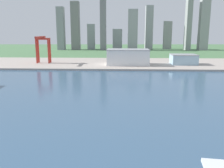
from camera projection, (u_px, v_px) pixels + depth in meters
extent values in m
plane|color=#4B7549|center=(125.00, 93.00, 210.58)|extent=(2400.00, 2400.00, 0.00)
cube|color=#385675|center=(125.00, 117.00, 151.95)|extent=(840.00, 360.00, 0.15)
cube|color=#A89B91|center=(124.00, 63.00, 395.95)|extent=(840.00, 140.00, 2.50)
cube|color=#B72D23|center=(37.00, 52.00, 384.64)|extent=(2.20, 2.20, 36.30)
cube|color=#B72D23|center=(49.00, 52.00, 383.84)|extent=(2.20, 2.20, 36.30)
cube|color=#B72D23|center=(38.00, 51.00, 392.45)|extent=(2.20, 2.20, 36.30)
cube|color=#B72D23|center=(50.00, 51.00, 391.65)|extent=(2.20, 2.20, 36.30)
cube|color=#B72D23|center=(43.00, 39.00, 384.06)|extent=(21.31, 10.00, 2.80)
cube|color=#B72D23|center=(40.00, 37.00, 372.82)|extent=(2.60, 43.60, 2.60)
cube|color=white|center=(128.00, 57.00, 369.72)|extent=(61.40, 38.49, 21.77)
cube|color=gray|center=(128.00, 50.00, 367.32)|extent=(62.63, 39.26, 1.20)
cube|color=#99BCD1|center=(184.00, 60.00, 373.87)|extent=(37.36, 29.71, 13.87)
cube|color=gray|center=(184.00, 55.00, 372.30)|extent=(38.11, 30.30, 1.20)
cube|color=gray|center=(61.00, 29.00, 694.38)|extent=(19.69, 21.84, 118.20)
cube|color=slate|center=(75.00, 26.00, 699.03)|extent=(22.80, 23.64, 133.18)
cube|color=#93989E|center=(91.00, 37.00, 719.71)|extent=(20.52, 19.88, 72.37)
cube|color=slate|center=(103.00, 21.00, 680.97)|extent=(16.09, 20.42, 159.19)
cube|color=gray|center=(117.00, 39.00, 713.94)|extent=(26.93, 26.79, 58.28)
cube|color=#93949C|center=(133.00, 30.00, 686.60)|extent=(26.77, 15.75, 111.48)
cube|color=#92959A|center=(149.00, 28.00, 722.31)|extent=(21.36, 27.38, 124.50)
cube|color=gray|center=(167.00, 35.00, 725.09)|extent=(23.17, 14.85, 80.63)
cube|color=gray|center=(188.00, 24.00, 683.86)|extent=(14.16, 27.42, 145.53)
cube|color=#929596|center=(204.00, 23.00, 681.55)|extent=(23.99, 23.96, 150.90)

